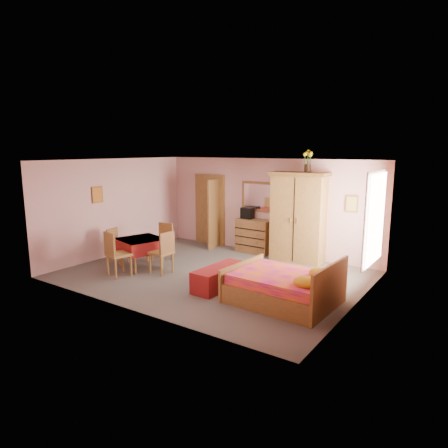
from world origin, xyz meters
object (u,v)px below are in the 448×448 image
Objects in this scene: chest_of_drawers at (254,236)px; wall_mirror at (259,197)px; dining_table at (141,253)px; sunflower_vase at (308,161)px; bed at (283,279)px; chair_north at (161,242)px; bench at (220,277)px; floor_lamp at (277,224)px; chair_east at (161,252)px; chair_west at (118,246)px; chair_south at (119,254)px; stereo at (247,213)px; wardrobe at (299,217)px.

chest_of_drawers is 0.93× the size of wall_mirror.
dining_table is (-1.53, -3.03, -1.19)m from wall_mirror.
sunflower_vase is at bearing -10.66° from wall_mirror.
bed is (2.30, -3.11, -1.10)m from wall_mirror.
chair_north is at bearing -146.59° from sunflower_vase.
bench is 1.37× the size of dining_table.
floor_lamp reaches higher than chair_east.
sunflower_vase is at bearing -4.06° from floor_lamp.
sunflower_vase is 3.76m from bench.
sunflower_vase is 0.41× the size of bench.
chair_east is (1.45, 0.01, 0.06)m from chair_west.
bench is at bearing 28.70° from chair_south.
bed reaches higher than chair_west.
floor_lamp is 3.02m from bench.
stereo reaches higher than bed.
bed is at bearing -54.51° from wall_mirror.
chair_west is at bearing -177.73° from bed.
chair_south is at bearing -167.37° from bed.
bed is at bearing 1.29° from bench.
wardrobe reaches higher than chair_east.
bench is at bearing -75.49° from wall_mirror.
bench is 1.41× the size of chair_north.
chair_west is at bearing -135.80° from floor_lamp.
chair_north is at bearing -148.31° from wardrobe.
dining_table is (-2.41, 0.11, 0.14)m from bench.
floor_lamp reaches higher than chair_west.
dining_table is 1.11× the size of chair_west.
floor_lamp is at bearing 168.83° from wardrobe.
wall_mirror is at bearing 91.90° from chest_of_drawers.
chair_north is (-2.26, -2.09, -0.39)m from floor_lamp.
chest_of_drawers is at bearing -132.50° from chair_north.
chair_west is 0.89× the size of chair_east.
bed is 1.44× the size of bench.
chair_east is at bearing -130.63° from wardrobe.
sunflower_vase is at bearing 116.38° from chair_west.
floor_lamp reaches higher than stereo.
sunflower_vase reaches higher than wardrobe.
floor_lamp is at bearing 121.48° from bed.
chest_of_drawers is 1.04× the size of chair_north.
sunflower_vase is at bearing 0.20° from chest_of_drawers.
sunflower_vase reaches higher than dining_table.
chair_north is at bearing 44.75° from chair_east.
chair_north is (-0.10, 1.50, -0.04)m from chair_south.
dining_table is (-2.87, -2.74, -0.78)m from wardrobe.
stereo is 3.26m from bench.
chair_east reaches higher than chest_of_drawers.
dining_table is at bearing -117.96° from wall_mirror.
chair_east is (-3.13, 0.03, 0.05)m from bed.
stereo is 0.17× the size of bed.
wardrobe reaches higher than chest_of_drawers.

